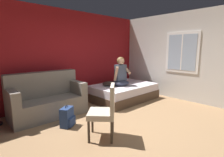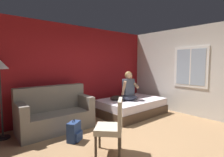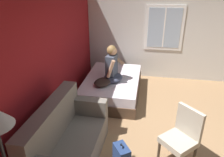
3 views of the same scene
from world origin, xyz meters
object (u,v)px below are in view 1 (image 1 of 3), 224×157
object	(u,v)px
person_seated	(121,74)
cell_phone	(134,85)
couch	(47,99)
backpack	(67,117)
throw_pillow	(110,83)
bed	(123,92)
side_chair	(105,110)

from	to	relation	value
person_seated	cell_phone	world-z (taller)	person_seated
couch	cell_phone	bearing A→B (deg)	-15.21
backpack	cell_phone	bearing A→B (deg)	5.34
couch	backpack	bearing A→B (deg)	-87.44
backpack	throw_pillow	size ratio (longest dim) A/B	0.95
bed	throw_pillow	world-z (taller)	throw_pillow
person_seated	throw_pillow	bearing A→B (deg)	147.16
side_chair	backpack	bearing A→B (deg)	106.29
cell_phone	side_chair	bearing A→B (deg)	166.86
person_seated	couch	bearing A→B (deg)	170.66
throw_pillow	cell_phone	distance (m)	0.72
bed	backpack	xyz separation A→B (m)	(-2.29, -0.56, -0.04)
throw_pillow	cell_phone	bearing A→B (deg)	-42.25
side_chair	person_seated	world-z (taller)	person_seated
side_chair	cell_phone	world-z (taller)	side_chair
bed	person_seated	distance (m)	0.62
bed	person_seated	xyz separation A→B (m)	(-0.15, -0.03, 0.60)
bed	backpack	world-z (taller)	bed
couch	side_chair	world-z (taller)	couch
side_chair	cell_phone	size ratio (longest dim) A/B	6.81
side_chair	throw_pillow	xyz separation A→B (m)	(1.60, 1.61, 0.02)
person_seated	backpack	xyz separation A→B (m)	(-2.14, -0.53, -0.64)
bed	cell_phone	bearing A→B (deg)	-72.98
bed	backpack	bearing A→B (deg)	-166.33
bed	side_chair	xyz separation A→B (m)	(-2.03, -1.46, 0.30)
side_chair	cell_phone	distance (m)	2.41
person_seated	cell_phone	distance (m)	0.53
throw_pillow	person_seated	bearing A→B (deg)	-32.84
backpack	throw_pillow	xyz separation A→B (m)	(1.86, 0.71, 0.36)
side_chair	backpack	world-z (taller)	side_chair
cell_phone	couch	bearing A→B (deg)	123.84
side_chair	backpack	size ratio (longest dim) A/B	2.14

